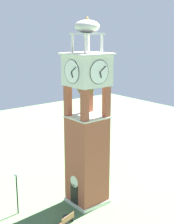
% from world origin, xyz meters
% --- Properties ---
extents(ground, '(80.00, 80.00, 0.00)m').
position_xyz_m(ground, '(0.00, 0.00, 0.00)').
color(ground, '#517547').
extents(clock_tower, '(3.61, 3.61, 17.15)m').
position_xyz_m(clock_tower, '(-0.00, -0.00, 7.12)').
color(clock_tower, '#9E4C38').
rests_on(clock_tower, ground).
extents(park_bench, '(0.83, 1.66, 0.95)m').
position_xyz_m(park_bench, '(1.99, -3.79, 0.48)').
color(park_bench, brown).
rests_on(park_bench, ground).
extents(lamp_post, '(0.36, 0.36, 3.94)m').
position_xyz_m(lamp_post, '(-2.27, -6.15, 2.72)').
color(lamp_post, black).
rests_on(lamp_post, ground).
extents(trash_bin, '(0.52, 0.52, 0.80)m').
position_xyz_m(trash_bin, '(1.86, -3.78, 0.40)').
color(trash_bin, '#2D2D33').
rests_on(trash_bin, ground).
extents(shrub_near_entry, '(0.85, 0.85, 0.94)m').
position_xyz_m(shrub_near_entry, '(-1.14, 2.55, 0.47)').
color(shrub_near_entry, '#336638').
rests_on(shrub_near_entry, ground).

